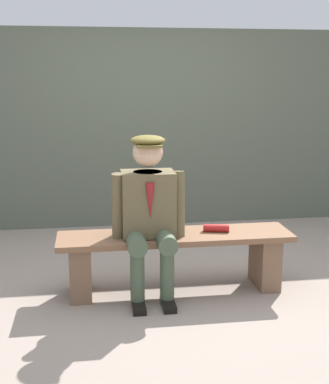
% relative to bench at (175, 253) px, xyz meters
% --- Properties ---
extents(ground_plane, '(30.00, 30.00, 0.00)m').
position_rel_bench_xyz_m(ground_plane, '(0.00, 0.00, -0.32)').
color(ground_plane, gray).
extents(bench, '(1.89, 0.44, 0.48)m').
position_rel_bench_xyz_m(bench, '(0.00, 0.00, 0.00)').
color(bench, brown).
rests_on(bench, ground).
extents(seated_man, '(0.58, 0.59, 1.29)m').
position_rel_bench_xyz_m(seated_man, '(0.22, 0.06, 0.40)').
color(seated_man, brown).
rests_on(seated_man, ground).
extents(rolled_magazine, '(0.22, 0.11, 0.06)m').
position_rel_bench_xyz_m(rolled_magazine, '(-0.34, -0.01, 0.20)').
color(rolled_magazine, '#B21E1E').
rests_on(rolled_magazine, bench).
extents(stadium_wall, '(12.00, 0.24, 2.26)m').
position_rel_bench_xyz_m(stadium_wall, '(0.00, -2.09, 0.81)').
color(stadium_wall, '#51594B').
rests_on(stadium_wall, ground).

